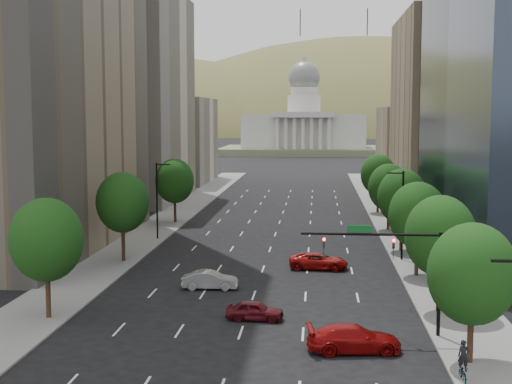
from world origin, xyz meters
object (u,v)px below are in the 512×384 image
(car_silver, at_px, (210,280))
(cyclist, at_px, (463,368))
(car_maroon, at_px, (255,310))
(car_red_far, at_px, (319,261))
(car_red_near, at_px, (354,338))
(capitol, at_px, (304,131))
(traffic_signal, at_px, (401,259))

(car_silver, xyz_separation_m, cyclist, (16.84, -19.97, 0.14))
(car_maroon, height_order, car_red_far, car_red_far)
(car_red_far, bearing_deg, car_red_near, -171.18)
(capitol, xyz_separation_m, car_red_near, (7.36, -223.00, -7.74))
(traffic_signal, height_order, car_silver, traffic_signal)
(capitol, bearing_deg, car_silver, -91.06)
(traffic_signal, relative_size, car_silver, 1.95)
(capitol, bearing_deg, car_red_near, -88.11)
(car_silver, xyz_separation_m, car_red_far, (9.08, 8.65, -0.00))
(car_red_near, distance_m, car_silver, 18.82)
(car_red_near, bearing_deg, traffic_signal, -50.95)
(car_silver, bearing_deg, car_maroon, -155.27)
(traffic_signal, bearing_deg, capitol, 92.74)
(capitol, xyz_separation_m, car_maroon, (0.69, -216.67, -7.88))
(traffic_signal, bearing_deg, car_red_far, 104.48)
(car_red_near, height_order, cyclist, cyclist)
(car_maroon, distance_m, cyclist, 16.63)
(capitol, relative_size, cyclist, 26.42)
(traffic_signal, height_order, car_red_far, traffic_signal)
(traffic_signal, height_order, car_maroon, traffic_signal)
(car_silver, relative_size, car_red_far, 0.84)
(capitol, bearing_deg, car_red_far, -88.49)
(car_maroon, xyz_separation_m, car_silver, (-4.53, 8.79, 0.07))
(capitol, relative_size, car_maroon, 14.69)
(car_maroon, bearing_deg, car_red_near, -130.77)
(traffic_signal, bearing_deg, car_silver, 140.52)
(car_red_near, xyz_separation_m, car_red_far, (-2.12, 23.77, -0.07))
(car_silver, bearing_deg, car_red_near, -146.02)
(car_red_near, xyz_separation_m, car_silver, (-11.20, 15.12, -0.07))
(car_red_far, relative_size, cyclist, 2.44)
(car_maroon, bearing_deg, cyclist, -129.50)
(car_red_far, bearing_deg, traffic_signal, -161.80)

